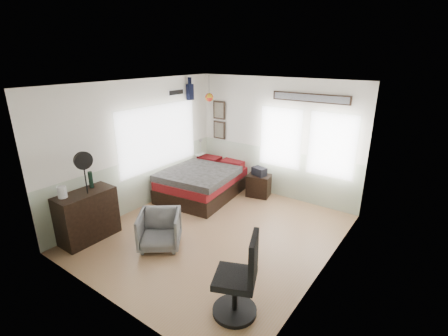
% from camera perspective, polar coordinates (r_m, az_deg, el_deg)
% --- Properties ---
extents(ground_plane, '(4.00, 4.50, 0.01)m').
position_cam_1_polar(ground_plane, '(6.19, -1.44, -11.34)').
color(ground_plane, '#AA7A4D').
extents(room_shell, '(4.02, 4.52, 2.71)m').
position_cam_1_polar(room_shell, '(5.73, -1.06, 3.74)').
color(room_shell, white).
rests_on(room_shell, ground_plane).
extents(wall_decor, '(3.55, 1.32, 1.44)m').
position_cam_1_polar(wall_decor, '(7.63, 0.72, 11.42)').
color(wall_decor, black).
rests_on(wall_decor, room_shell).
extents(bed, '(1.68, 2.23, 0.66)m').
position_cam_1_polar(bed, '(7.64, -3.65, -2.41)').
color(bed, black).
rests_on(bed, ground_plane).
extents(dresser, '(0.48, 1.00, 0.90)m').
position_cam_1_polar(dresser, '(6.29, -22.89, -7.74)').
color(dresser, black).
rests_on(dresser, ground_plane).
extents(armchair, '(0.96, 0.97, 0.64)m').
position_cam_1_polar(armchair, '(5.75, -11.26, -10.60)').
color(armchair, slate).
rests_on(armchair, ground_plane).
extents(nightstand, '(0.59, 0.52, 0.51)m').
position_cam_1_polar(nightstand, '(7.63, 6.12, -3.07)').
color(nightstand, black).
rests_on(nightstand, ground_plane).
extents(task_chair, '(0.67, 0.67, 1.15)m').
position_cam_1_polar(task_chair, '(4.28, 2.83, -19.58)').
color(task_chair, black).
rests_on(task_chair, ground_plane).
extents(kettle, '(0.17, 0.15, 0.20)m').
position_cam_1_polar(kettle, '(6.01, -26.58, -3.82)').
color(kettle, silver).
rests_on(kettle, dresser).
extents(bottle, '(0.08, 0.08, 0.30)m').
position_cam_1_polar(bottle, '(6.22, -22.39, -1.91)').
color(bottle, black).
rests_on(bottle, dresser).
extents(stand_fan, '(0.13, 0.31, 0.75)m').
position_cam_1_polar(stand_fan, '(5.84, -23.52, 1.11)').
color(stand_fan, black).
rests_on(stand_fan, dresser).
extents(black_bag, '(0.36, 0.28, 0.19)m').
position_cam_1_polar(black_bag, '(7.51, 6.21, -0.60)').
color(black_bag, black).
rests_on(black_bag, nightstand).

